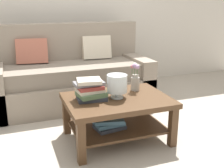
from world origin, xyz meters
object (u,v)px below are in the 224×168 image
(coffee_table, at_px, (117,110))
(flower_pitcher, at_px, (135,79))
(couch, at_px, (71,77))
(glass_hurricane_vase, at_px, (117,84))
(book_stack_main, at_px, (90,90))

(coffee_table, height_order, flower_pitcher, flower_pitcher)
(couch, xyz_separation_m, glass_hurricane_vase, (0.20, -1.22, 0.22))
(glass_hurricane_vase, height_order, flower_pitcher, flower_pitcher)
(couch, height_order, glass_hurricane_vase, couch)
(book_stack_main, xyz_separation_m, glass_hurricane_vase, (0.26, -0.04, 0.04))
(glass_hurricane_vase, bearing_deg, couch, 99.28)
(book_stack_main, relative_size, glass_hurricane_vase, 1.31)
(book_stack_main, height_order, glass_hurricane_vase, glass_hurricane_vase)
(glass_hurricane_vase, bearing_deg, flower_pitcher, 30.41)
(coffee_table, bearing_deg, book_stack_main, 168.78)
(coffee_table, relative_size, book_stack_main, 3.32)
(flower_pitcher, bearing_deg, couch, 113.75)
(book_stack_main, height_order, flower_pitcher, flower_pitcher)
(flower_pitcher, bearing_deg, glass_hurricane_vase, -149.59)
(coffee_table, xyz_separation_m, flower_pitcher, (0.27, 0.17, 0.25))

